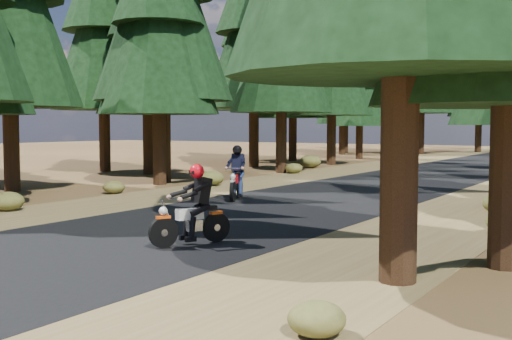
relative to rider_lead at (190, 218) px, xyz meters
The scene contains 8 objects.
ground 3.39m from the rider_lead, 114.64° to the left, with size 120.00×120.00×0.00m, color #473319.
road 8.18m from the rider_lead, 99.84° to the left, with size 6.00×100.00×0.01m, color black.
shoulder_l 10.04m from the rider_lead, 126.70° to the left, with size 3.20×100.00×0.01m, color brown.
shoulder_r 8.67m from the rider_lead, 68.28° to the left, with size 3.20×100.00×0.01m, color brown.
pine_forest 25.23m from the rider_lead, 93.36° to the left, with size 34.59×55.08×16.32m.
understory_shrubs 11.84m from the rider_lead, 99.75° to the left, with size 15.00×24.97×0.68m.
rider_lead is the anchor object (origin of this frame).
rider_follow 7.43m from the rider_lead, 117.17° to the left, with size 1.24×1.90×1.64m.
Camera 1 is at (8.75, -12.47, 2.25)m, focal length 45.00 mm.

